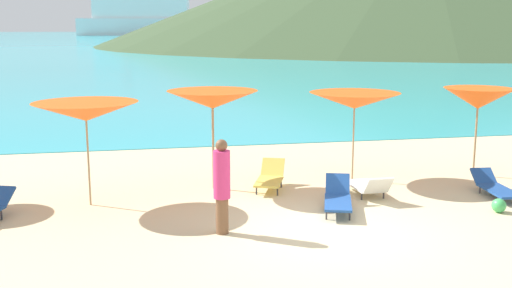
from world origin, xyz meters
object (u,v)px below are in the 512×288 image
Objects in this scene: umbrella_2 at (213,100)px; beachgoer_0 at (222,184)px; lounge_chair_0 at (338,198)px; lounge_chair_5 at (369,186)px; umbrella_1 at (86,112)px; umbrella_3 at (355,101)px; umbrella_4 at (478,99)px; lounge_chair_4 at (270,177)px; lounge_chair_2 at (495,187)px; beach_ball at (499,206)px; cruise_ship at (141,18)px.

umbrella_2 is 3.46m from beachgoer_0.
lounge_chair_0 is 1.09× the size of lounge_chair_5.
umbrella_1 is 6.44m from umbrella_3.
umbrella_4 is at bearing 45.18° from lounge_chair_0.
lounge_chair_4 is 2.33m from lounge_chair_5.
umbrella_3 reaches higher than beachgoer_0.
beachgoer_0 is (-7.07, -3.22, -1.05)m from umbrella_4.
umbrella_2 is (2.81, 0.84, 0.09)m from umbrella_1.
lounge_chair_4 is (-2.23, -0.46, -1.72)m from umbrella_3.
lounge_chair_2 is at bearing -37.66° from umbrella_3.
umbrella_3 is at bearing 2.26° from umbrella_2.
beach_ball is (4.28, -2.76, -0.15)m from lounge_chair_4.
umbrella_1 is 8.20× the size of beach_ball.
lounge_chair_2 is 6.66m from beachgoer_0.
beach_ball is at bearing -77.86° from cruise_ship.
umbrella_4 is at bearing 78.27° from lounge_chair_2.
beach_ball is 0.01× the size of cruise_ship.
umbrella_2 is 1.41× the size of lounge_chair_2.
beachgoer_0 is (-1.57, -2.92, 0.66)m from lounge_chair_4.
umbrella_2 is 257.09m from cruise_ship.
lounge_chair_4 is at bearing -176.91° from umbrella_4.
lounge_chair_0 reaches higher than beach_ball.
umbrella_4 is 3.78m from beach_ball.
beach_ball is at bearing -113.67° from lounge_chair_2.
umbrella_1 is at bearing 178.45° from lounge_chair_2.
umbrella_2 reaches higher than lounge_chair_2.
cruise_ship is (2.01, 257.03, 5.38)m from umbrella_2.
lounge_chair_0 is at bearing -78.58° from cruise_ship.
umbrella_2 reaches higher than umbrella_3.
umbrella_2 is 3.56m from umbrella_3.
umbrella_3 is 3.83m from lounge_chair_2.
lounge_chair_2 is 0.93× the size of beachgoer_0.
cruise_ship is at bearing 108.03° from lounge_chair_0.
beachgoer_0 is at bearing -138.37° from umbrella_3.
umbrella_4 is 7.68× the size of beach_ball.
umbrella_2 is 1.58× the size of lounge_chair_5.
umbrella_3 is (6.36, 0.98, -0.03)m from umbrella_1.
umbrella_2 reaches higher than beach_ball.
beachgoer_0 is at bearing -43.22° from umbrella_1.
beach_ball is (5.60, -3.08, -1.99)m from umbrella_2.
umbrella_3 is 1.49× the size of lounge_chair_2.
umbrella_1 is at bearing -171.22° from umbrella_3.
umbrella_4 reaches higher than lounge_chair_5.
umbrella_4 is at bearing 4.86° from umbrella_1.
umbrella_4 is at bearing 23.46° from lounge_chair_4.
lounge_chair_4 is at bearing 7.22° from umbrella_1.
beach_ball is (2.05, -3.22, -1.87)m from umbrella_3.
lounge_chair_4 is at bearing -29.02° from lounge_chair_5.
umbrella_2 is 1.53× the size of lounge_chair_4.
umbrella_3 is 1.62× the size of lounge_chair_4.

